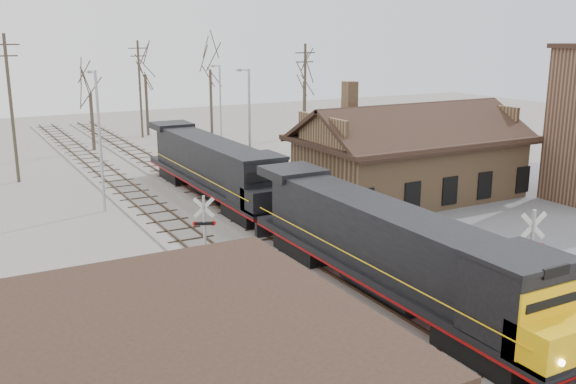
# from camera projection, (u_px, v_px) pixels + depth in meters

# --- Properties ---
(ground) EXTENTS (140.00, 140.00, 0.00)m
(ground) POSITION_uv_depth(u_px,v_px,m) (367.00, 289.00, 28.30)
(ground) COLOR gray
(ground) RESTS_ON ground
(road) EXTENTS (60.00, 9.00, 0.03)m
(road) POSITION_uv_depth(u_px,v_px,m) (367.00, 288.00, 28.30)
(road) COLOR #59595E
(road) RESTS_ON ground
(parking_lot) EXTENTS (22.00, 26.00, 0.03)m
(parking_lot) POSITION_uv_depth(u_px,v_px,m) (565.00, 213.00, 40.09)
(parking_lot) COLOR #59595E
(parking_lot) RESTS_ON ground
(track_main) EXTENTS (3.40, 90.00, 0.24)m
(track_main) POSITION_uv_depth(u_px,v_px,m) (230.00, 208.00, 41.04)
(track_main) COLOR gray
(track_main) RESTS_ON ground
(track_siding) EXTENTS (3.40, 90.00, 0.24)m
(track_siding) POSITION_uv_depth(u_px,v_px,m) (162.00, 217.00, 38.94)
(track_siding) COLOR gray
(track_siding) RESTS_ON ground
(depot) EXTENTS (15.20, 9.31, 7.90)m
(depot) POSITION_uv_depth(u_px,v_px,m) (409.00, 162.00, 43.52)
(depot) COLOR #8F6C4A
(depot) RESTS_ON ground
(locomotive_lead) EXTENTS (2.83, 18.96, 4.21)m
(locomotive_lead) POSITION_uv_depth(u_px,v_px,m) (395.00, 254.00, 26.22)
(locomotive_lead) COLOR black
(locomotive_lead) RESTS_ON ground
(locomotive_trailing) EXTENTS (2.83, 18.96, 3.98)m
(locomotive_trailing) POSITION_uv_depth(u_px,v_px,m) (215.00, 168.00, 42.58)
(locomotive_trailing) COLOR black
(locomotive_trailing) RESTS_ON ground
(crossbuck_near) EXTENTS (1.21, 0.40, 4.33)m
(crossbuck_near) POSITION_uv_depth(u_px,v_px,m) (529.00, 266.00, 25.36)
(crossbuck_near) COLOR #A5A8AD
(crossbuck_near) RESTS_ON ground
(crossbuck_far) EXTENTS (1.01, 0.51, 3.76)m
(crossbuck_far) POSITION_uv_depth(u_px,v_px,m) (205.00, 237.00, 29.70)
(crossbuck_far) COLOR #A5A8AD
(crossbuck_far) RESTS_ON ground
(streetlight_a) EXTENTS (0.25, 2.04, 8.78)m
(streetlight_a) POSITION_uv_depth(u_px,v_px,m) (99.00, 134.00, 39.45)
(streetlight_a) COLOR #A5A8AD
(streetlight_a) RESTS_ON ground
(streetlight_b) EXTENTS (0.25, 2.04, 8.48)m
(streetlight_b) POSITION_uv_depth(u_px,v_px,m) (249.00, 121.00, 46.28)
(streetlight_b) COLOR #A5A8AD
(streetlight_b) RESTS_ON ground
(streetlight_c) EXTENTS (0.25, 2.04, 8.13)m
(streetlight_c) POSITION_uv_depth(u_px,v_px,m) (220.00, 104.00, 58.31)
(streetlight_c) COLOR #A5A8AD
(streetlight_c) RESTS_ON ground
(utility_pole_a) EXTENTS (2.00, 0.24, 10.93)m
(utility_pole_a) POSITION_uv_depth(u_px,v_px,m) (11.00, 106.00, 47.02)
(utility_pole_a) COLOR #382D23
(utility_pole_a) RESTS_ON ground
(utility_pole_b) EXTENTS (2.00, 0.24, 10.16)m
(utility_pole_b) POSITION_uv_depth(u_px,v_px,m) (140.00, 88.00, 67.54)
(utility_pole_b) COLOR #382D23
(utility_pole_b) RESTS_ON ground
(utility_pole_c) EXTENTS (2.00, 0.24, 10.00)m
(utility_pole_c) POSITION_uv_depth(u_px,v_px,m) (305.00, 98.00, 58.10)
(utility_pole_c) COLOR #382D23
(utility_pole_c) RESTS_ON ground
(tree_b) EXTENTS (3.68, 3.68, 9.02)m
(tree_b) POSITION_uv_depth(u_px,v_px,m) (89.00, 83.00, 59.31)
(tree_b) COLOR #382D23
(tree_b) RESTS_ON ground
(tree_c) EXTENTS (4.38, 4.38, 10.73)m
(tree_c) POSITION_uv_depth(u_px,v_px,m) (145.00, 64.00, 68.42)
(tree_c) COLOR #382D23
(tree_c) RESTS_ON ground
(tree_d) EXTENTS (4.75, 4.75, 11.63)m
(tree_d) POSITION_uv_depth(u_px,v_px,m) (210.00, 58.00, 68.06)
(tree_d) COLOR #382D23
(tree_d) RESTS_ON ground
(tree_e) EXTENTS (3.93, 3.93, 9.63)m
(tree_e) POSITION_uv_depth(u_px,v_px,m) (304.00, 72.00, 68.32)
(tree_e) COLOR #382D23
(tree_e) RESTS_ON ground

